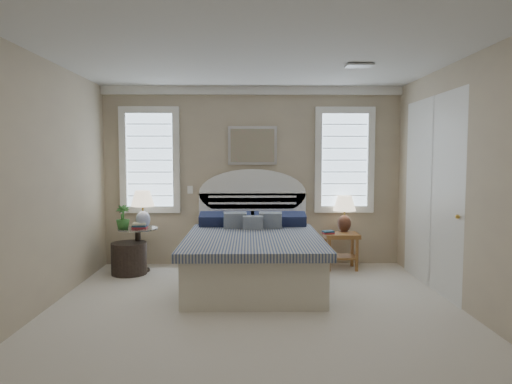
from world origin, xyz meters
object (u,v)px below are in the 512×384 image
object	(u,v)px
side_table_left	(138,245)
floor_pot	(129,258)
nightstand_right	(341,243)
lamp_left	(143,205)
lamp_right	(344,209)
bed	(253,253)

from	to	relation	value
side_table_left	floor_pot	bearing A→B (deg)	-121.46
side_table_left	nightstand_right	xyz separation A→B (m)	(2.95, 0.10, -0.00)
lamp_left	lamp_right	xyz separation A→B (m)	(2.95, 0.24, -0.10)
floor_pot	side_table_left	bearing A→B (deg)	58.54
bed	lamp_right	xyz separation A→B (m)	(1.38, 0.84, 0.48)
nightstand_right	floor_pot	world-z (taller)	nightstand_right
lamp_left	nightstand_right	bearing A→B (deg)	1.88
nightstand_right	lamp_left	distance (m)	2.93
nightstand_right	floor_pot	bearing A→B (deg)	-175.29
lamp_left	bed	bearing A→B (deg)	-20.81
bed	lamp_right	distance (m)	1.68
side_table_left	nightstand_right	world-z (taller)	side_table_left
nightstand_right	floor_pot	distance (m)	3.06
nightstand_right	bed	bearing A→B (deg)	-151.97
side_table_left	bed	bearing A→B (deg)	-19.74
nightstand_right	lamp_right	size ratio (longest dim) A/B	0.97
bed	lamp_left	bearing A→B (deg)	159.19
side_table_left	lamp_right	size ratio (longest dim) A/B	1.15
lamp_left	lamp_right	distance (m)	2.96
nightstand_right	side_table_left	bearing A→B (deg)	-178.06
bed	floor_pot	xyz separation A→B (m)	(-1.74, 0.44, -0.16)
lamp_right	bed	bearing A→B (deg)	-148.53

